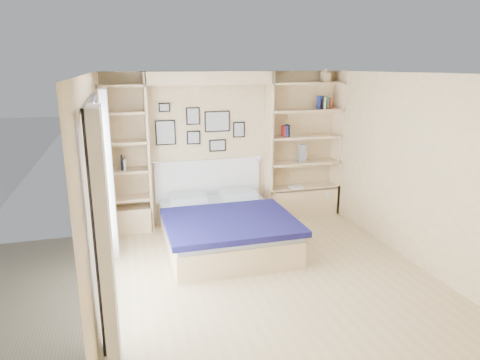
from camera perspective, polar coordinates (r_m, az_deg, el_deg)
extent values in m
plane|color=tan|center=(5.57, 3.98, -12.67)|extent=(4.50, 4.50, 0.00)
plane|color=#D7BD84|center=(7.21, -1.89, 4.33)|extent=(4.00, 0.00, 4.00)
plane|color=#D7BD84|center=(3.22, 18.25, -10.28)|extent=(4.00, 0.00, 4.00)
plane|color=#D7BD84|center=(4.83, -18.69, -1.85)|extent=(0.00, 4.50, 4.50)
plane|color=#D7BD84|center=(6.08, 22.25, 1.19)|extent=(0.00, 4.50, 4.50)
plane|color=white|center=(4.94, 4.52, 13.98)|extent=(4.50, 4.50, 0.00)
cube|color=#D4B580|center=(6.85, -12.15, 3.43)|extent=(0.04, 0.35, 2.50)
cube|color=#D4B580|center=(7.25, 3.84, 4.36)|extent=(0.04, 0.35, 2.50)
cube|color=#D4B580|center=(6.85, -4.11, 13.42)|extent=(2.00, 0.35, 0.20)
cube|color=#D4B580|center=(7.77, 12.80, 4.73)|extent=(0.04, 0.35, 2.50)
cube|color=#D4B580|center=(6.84, -17.84, 3.03)|extent=(0.04, 0.35, 2.50)
cube|color=#D4B580|center=(7.73, 8.26, -2.74)|extent=(1.30, 0.35, 0.50)
cube|color=#D4B580|center=(7.12, -14.51, -5.07)|extent=(0.70, 0.35, 0.40)
cube|color=black|center=(4.65, -19.33, 9.81)|extent=(0.04, 2.08, 0.06)
cube|color=black|center=(5.30, -17.23, -14.57)|extent=(0.04, 2.08, 0.06)
cube|color=black|center=(3.91, -18.65, -8.12)|extent=(0.04, 0.06, 2.20)
cube|color=black|center=(5.85, -17.88, -0.44)|extent=(0.04, 0.06, 2.20)
cube|color=silver|center=(4.86, -18.33, -3.30)|extent=(0.01, 2.00, 2.20)
cube|color=white|center=(3.63, -17.46, -9.00)|extent=(0.10, 0.45, 2.30)
cube|color=white|center=(6.10, -17.01, 0.74)|extent=(0.10, 0.45, 2.30)
cube|color=#D4B580|center=(7.66, 8.33, -0.96)|extent=(1.30, 0.35, 0.04)
cube|color=#D4B580|center=(7.55, 8.46, 2.33)|extent=(1.30, 0.35, 0.04)
cube|color=#D4B580|center=(7.46, 8.59, 5.70)|extent=(1.30, 0.35, 0.04)
cube|color=#D4B580|center=(7.41, 8.73, 9.14)|extent=(1.30, 0.35, 0.04)
cube|color=#D4B580|center=(7.38, 8.87, 12.62)|extent=(1.30, 0.35, 0.04)
cube|color=#D4B580|center=(7.01, -14.70, -2.38)|extent=(0.70, 0.35, 0.04)
cube|color=#D4B580|center=(6.89, -14.94, 1.19)|extent=(0.70, 0.35, 0.04)
cube|color=#D4B580|center=(6.80, -15.19, 4.88)|extent=(0.70, 0.35, 0.04)
cube|color=#D4B580|center=(6.74, -15.46, 8.64)|extent=(0.70, 0.35, 0.04)
cube|color=#D4B580|center=(6.71, -15.70, 12.03)|extent=(0.70, 0.35, 0.04)
cube|color=#D4B580|center=(6.39, -2.12, -7.08)|extent=(1.69, 2.11, 0.37)
cube|color=silver|center=(6.30, -2.14, -5.10)|extent=(1.65, 2.07, 0.10)
cube|color=#121041|center=(5.95, -1.32, -5.61)|extent=(1.79, 1.48, 0.08)
cube|color=silver|center=(6.89, -7.06, -2.46)|extent=(0.58, 0.42, 0.12)
cube|color=silver|center=(7.06, -0.28, -1.92)|extent=(0.58, 0.42, 0.12)
cube|color=white|center=(7.24, -4.23, 0.02)|extent=(1.79, 0.04, 0.70)
cube|color=black|center=(6.97, -9.91, 6.24)|extent=(0.32, 0.02, 0.40)
cube|color=gray|center=(6.96, -9.90, 6.23)|extent=(0.28, 0.01, 0.36)
cube|color=black|center=(7.00, -6.30, 8.47)|extent=(0.22, 0.02, 0.28)
cube|color=gray|center=(6.99, -6.28, 8.46)|extent=(0.18, 0.01, 0.24)
cube|color=black|center=(7.05, -6.22, 5.65)|extent=(0.22, 0.02, 0.22)
cube|color=gray|center=(7.03, -6.20, 5.63)|extent=(0.18, 0.01, 0.18)
cube|color=black|center=(7.09, -3.06, 7.81)|extent=(0.42, 0.02, 0.34)
cube|color=gray|center=(7.08, -3.04, 7.80)|extent=(0.38, 0.01, 0.30)
cube|color=black|center=(7.15, -3.01, 4.63)|extent=(0.28, 0.02, 0.20)
cube|color=gray|center=(7.14, -2.99, 4.61)|extent=(0.24, 0.01, 0.16)
cube|color=black|center=(7.20, -0.15, 6.74)|extent=(0.20, 0.02, 0.26)
cube|color=gray|center=(7.19, -0.12, 6.72)|extent=(0.16, 0.01, 0.22)
cube|color=black|center=(6.92, -10.06, 9.52)|extent=(0.18, 0.02, 0.14)
cube|color=gray|center=(6.91, -10.05, 9.51)|extent=(0.14, 0.01, 0.10)
cylinder|color=silver|center=(6.81, -10.88, 2.32)|extent=(0.20, 0.02, 0.02)
cone|color=white|center=(6.83, -10.03, 2.21)|extent=(0.13, 0.12, 0.15)
cylinder|color=silver|center=(7.16, 2.97, 3.18)|extent=(0.20, 0.02, 0.02)
cone|color=white|center=(7.13, 2.20, 2.98)|extent=(0.13, 0.12, 0.15)
cube|color=#A51E1E|center=(7.29, 5.81, 6.47)|extent=(0.02, 0.15, 0.19)
cube|color=navy|center=(7.30, 6.10, 6.52)|extent=(0.03, 0.15, 0.20)
cube|color=black|center=(7.32, 6.40, 6.56)|extent=(0.03, 0.15, 0.20)
cube|color=#BCB98B|center=(7.32, 6.47, 6.53)|extent=(0.04, 0.15, 0.20)
cube|color=#B42C1C|center=(7.50, 10.52, 9.97)|extent=(0.02, 0.15, 0.18)
cube|color=navy|center=(7.49, 10.51, 10.14)|extent=(0.03, 0.15, 0.22)
cube|color=black|center=(7.51, 10.76, 10.13)|extent=(0.03, 0.15, 0.22)
cube|color=#BFB28C|center=(7.53, 11.03, 10.06)|extent=(0.04, 0.15, 0.20)
cube|color=#2A603A|center=(7.55, 11.43, 10.09)|extent=(0.03, 0.15, 0.21)
cube|color=#A51E1E|center=(7.58, 11.76, 10.01)|extent=(0.03, 0.15, 0.19)
cube|color=navy|center=(6.86, -15.35, 2.02)|extent=(0.02, 0.15, 0.17)
cube|color=black|center=(6.86, -15.50, 2.23)|extent=(0.03, 0.15, 0.23)
cube|color=#BFB28C|center=(6.86, -15.12, 2.09)|extent=(0.03, 0.15, 0.19)
cube|color=#D4B580|center=(7.52, 11.34, 13.27)|extent=(0.13, 0.13, 0.15)
cone|color=#D4B580|center=(7.51, 11.38, 14.15)|extent=(0.20, 0.20, 0.08)
cube|color=slate|center=(7.50, 8.27, 3.58)|extent=(0.12, 0.12, 0.30)
cube|color=white|center=(7.54, 7.47, -0.90)|extent=(0.22, 0.16, 0.03)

